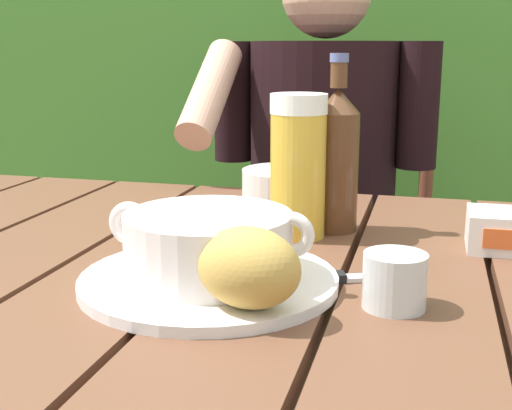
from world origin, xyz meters
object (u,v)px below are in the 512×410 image
soup_bowl (208,243)px  beer_bottle (337,158)px  water_glass_small (395,281)px  chair_near_diner (330,273)px  bread_roll (249,268)px  diner_bowl (287,187)px  table_knife (342,278)px  serving_plate (209,280)px  person_eating (318,187)px  beer_glass (295,166)px

soup_bowl → beer_bottle: (0.10, 0.26, 0.06)m
water_glass_small → chair_near_diner: bearing=101.7°
bread_roll → diner_bowl: (-0.07, 0.49, -0.02)m
beer_bottle → table_knife: size_ratio=1.77×
serving_plate → soup_bowl: bearing=-135.0°
person_eating → beer_bottle: person_eating is taller
person_eating → water_glass_small: (0.20, -0.77, 0.07)m
beer_glass → beer_bottle: 0.07m
beer_glass → table_knife: size_ratio=1.40×
chair_near_diner → serving_plate: bearing=-89.9°
person_eating → beer_glass: bearing=-84.1°
beer_bottle → bread_roll: bearing=-95.9°
beer_glass → table_knife: (0.09, -0.17, -0.09)m
diner_bowl → person_eating: bearing=90.5°
soup_bowl → person_eating: bearing=90.3°
serving_plate → water_glass_small: (0.20, -0.01, 0.02)m
chair_near_diner → table_knife: 0.97m
chair_near_diner → soup_bowl: bearing=-89.9°
beer_glass → diner_bowl: beer_glass is taller
person_eating → table_knife: bearing=-78.4°
serving_plate → beer_glass: bearing=76.9°
person_eating → water_glass_small: bearing=-75.1°
beer_glass → beer_bottle: bearing=41.2°
beer_glass → bread_roll: bearing=-87.1°
diner_bowl → water_glass_small: bearing=-64.7°
person_eating → soup_bowl: (0.00, -0.76, 0.09)m
water_glass_small → bread_roll: bearing=-154.7°
beer_glass → diner_bowl: 0.21m
bread_roll → water_glass_small: bread_roll is taller
person_eating → serving_plate: (0.00, -0.76, 0.05)m
serving_plate → beer_glass: (0.05, 0.22, 0.09)m
soup_bowl → water_glass_small: size_ratio=3.63×
chair_near_diner → beer_bottle: beer_bottle is taller
person_eating → table_knife: size_ratio=8.94×
soup_bowl → bread_roll: size_ratio=1.90×
serving_plate → water_glass_small: water_glass_small is taller
chair_near_diner → soup_bowl: 1.02m
chair_near_diner → beer_bottle: 0.81m
person_eating → bread_roll: (0.07, -0.83, 0.09)m
serving_plate → water_glass_small: size_ratio=4.43×
water_glass_small → diner_bowl: (-0.20, 0.43, 0.00)m
beer_glass → table_knife: bearing=-62.3°
soup_bowl → bread_roll: 0.10m
person_eating → beer_bottle: bearing=-77.9°
table_knife → bread_roll: bearing=-120.0°
water_glass_small → table_knife: bearing=132.8°
person_eating → bread_roll: 0.84m
soup_bowl → diner_bowl: soup_bowl is taller
chair_near_diner → person_eating: bearing=-90.8°
person_eating → beer_glass: person_eating is taller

